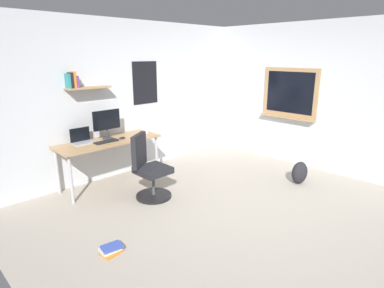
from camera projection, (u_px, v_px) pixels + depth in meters
The scene contains 12 objects.
ground_plane at pixel (240, 214), 4.22m from camera, with size 5.20×5.20×0.00m, color #ADA393.
wall_back at pixel (130, 98), 5.55m from camera, with size 5.00×0.30×2.60m.
wall_right at pixel (328, 98), 5.53m from camera, with size 0.22×5.00×2.60m.
desk at pixel (109, 145), 5.01m from camera, with size 1.63×0.59×0.74m.
office_chair at pixel (149, 171), 4.61m from camera, with size 0.56×0.57×0.95m.
laptop at pixel (82, 140), 4.82m from camera, with size 0.31×0.21×0.23m.
monitor_primary at pixel (107, 122), 5.01m from camera, with size 0.46×0.17×0.46m.
keyboard at pixel (106, 142), 4.88m from camera, with size 0.37×0.13×0.02m, color black.
computer_mouse at pixel (122, 138), 5.07m from camera, with size 0.10×0.06×0.03m, color #262628.
coffee_mug at pixel (146, 130), 5.44m from camera, with size 0.08×0.08×0.09m, color silver.
backpack at pixel (300, 173), 5.17m from camera, with size 0.32×0.22×0.37m, color #232328.
book_stack_on_floor at pixel (111, 250), 3.38m from camera, with size 0.24×0.20×0.08m.
Camera 1 is at (-3.11, -2.28, 2.04)m, focal length 29.75 mm.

